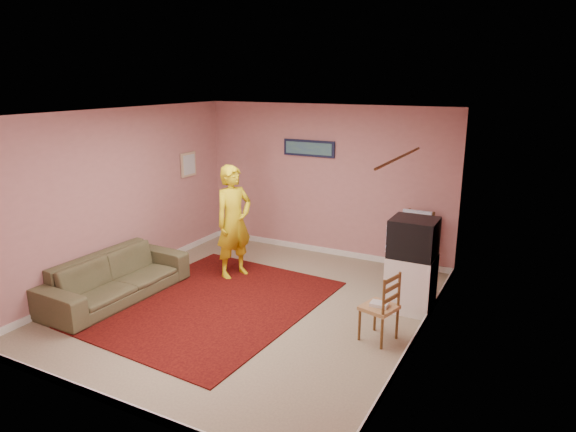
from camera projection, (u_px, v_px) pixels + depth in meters
The scene contains 26 objects.
ground at pixel (250, 306), 7.01m from camera, with size 5.00×5.00×0.00m, color tan.
wall_back at pixel (325, 181), 8.81m from camera, with size 4.50×0.02×2.60m, color tan.
wall_front at pixel (99, 279), 4.53m from camera, with size 4.50×0.02×2.60m, color tan.
wall_left at pixel (120, 196), 7.68m from camera, with size 0.02×5.00×2.60m, color tan.
wall_right at pixel (421, 239), 5.66m from camera, with size 0.02×5.00×2.60m, color tan.
ceiling at pixel (246, 113), 6.33m from camera, with size 4.50×5.00×0.02m, color white.
baseboard_back at pixel (324, 250), 9.13m from camera, with size 4.50×0.02×0.10m, color silver.
baseboard_front at pixel (112, 401), 4.87m from camera, with size 4.50×0.02×0.10m, color silver.
baseboard_left at pixel (128, 274), 8.00m from camera, with size 0.02×5.00×0.10m, color silver.
baseboard_right at pixel (413, 340), 6.00m from camera, with size 0.02×5.00×0.10m, color silver.
window at pixel (399, 249), 4.86m from camera, with size 0.01×1.10×1.50m, color black.
curtain_sheer at pixel (392, 274), 4.79m from camera, with size 0.01×0.75×2.10m, color silver.
curtain_floral at pixel (410, 252), 5.39m from camera, with size 0.01×0.35×2.10m, color beige.
curtain_rod at pixel (400, 157), 4.65m from camera, with size 0.02×0.02×1.40m, color brown.
picture_back at pixel (309, 148), 8.77m from camera, with size 0.95×0.04×0.28m.
picture_left at pixel (189, 164), 8.97m from camera, with size 0.04×0.38×0.42m.
area_rug at pixel (212, 303), 7.08m from camera, with size 2.57×3.21×0.02m, color black.
tv_cabinet at pixel (411, 283), 6.83m from camera, with size 0.59×0.54×0.76m, color white.
crt_tv at pixel (413, 237), 6.67m from camera, with size 0.60×0.53×0.51m.
chair_a at pixel (416, 237), 7.98m from camera, with size 0.51×0.49×0.55m.
dvd_player at pixel (415, 242), 8.00m from camera, with size 0.31×0.22×0.05m, color #B6B6BB.
blue_throw at pixel (417, 225), 7.93m from camera, with size 0.44×0.06×0.46m, color #84A6D9.
chair_b at pixel (380, 299), 5.99m from camera, with size 0.45×0.47×0.46m.
game_console at pixel (379, 304), 6.01m from camera, with size 0.20×0.15×0.04m, color silver.
sofa at pixel (116, 277), 7.18m from camera, with size 2.15×0.84×0.63m, color #4E482F.
person at pixel (234, 222), 7.87m from camera, with size 0.64×0.42×1.76m, color gold.
Camera 1 is at (3.45, -5.47, 3.02)m, focal length 32.00 mm.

